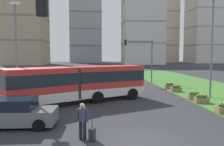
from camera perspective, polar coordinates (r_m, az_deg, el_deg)
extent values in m
plane|color=#2D2D33|center=(10.44, 8.05, -17.78)|extent=(260.00, 260.00, 0.00)
cube|color=red|center=(20.05, -0.97, -1.82)|extent=(6.50, 4.62, 2.55)
cube|color=silver|center=(20.18, -0.97, -4.43)|extent=(6.53, 4.65, 0.70)
cube|color=#19232D|center=(20.01, -0.97, -0.61)|extent=(6.55, 4.67, 0.90)
cube|color=red|center=(17.68, -18.04, -2.91)|extent=(5.73, 4.90, 2.55)
cube|color=silver|center=(17.82, -17.97, -5.86)|extent=(5.76, 4.92, 0.70)
cube|color=#19232D|center=(17.63, -18.08, -1.54)|extent=(5.79, 4.95, 0.90)
cylinder|color=#383838|center=(18.91, -9.14, -2.27)|extent=(2.40, 2.40, 2.45)
cylinder|color=black|center=(22.15, 1.76, -4.41)|extent=(1.03, 0.64, 1.00)
cylinder|color=black|center=(20.03, 5.27, -5.38)|extent=(1.03, 0.64, 1.00)
cylinder|color=black|center=(20.72, -6.50, -5.06)|extent=(1.03, 0.64, 1.00)
cylinder|color=black|center=(18.44, -3.70, -6.24)|extent=(1.03, 0.64, 1.00)
cylinder|color=black|center=(18.69, -23.01, -6.46)|extent=(0.99, 0.77, 1.00)
cylinder|color=black|center=(16.32, -20.83, -7.97)|extent=(0.99, 0.77, 1.00)
sphere|color=#F9EFC6|center=(22.43, 4.93, -3.54)|extent=(0.24, 0.24, 0.24)
sphere|color=#F9EFC6|center=(20.95, 7.57, -4.14)|extent=(0.24, 0.24, 0.24)
cube|color=slate|center=(13.67, -23.42, -10.13)|extent=(4.46, 1.96, 0.80)
cube|color=black|center=(13.57, -24.11, -7.23)|extent=(2.43, 1.76, 0.60)
cylinder|color=black|center=(14.14, -16.27, -10.54)|extent=(0.65, 0.24, 0.64)
cylinder|color=black|center=(12.46, -18.24, -12.65)|extent=(0.65, 0.24, 0.64)
cylinder|color=black|center=(10.82, -7.03, -14.39)|extent=(0.16, 0.16, 0.90)
cylinder|color=black|center=(10.90, -8.03, -14.27)|extent=(0.16, 0.16, 0.90)
cylinder|color=#383D51|center=(10.64, -7.58, -10.51)|extent=(0.36, 0.36, 0.60)
sphere|color=tan|center=(10.54, -7.60, -8.30)|extent=(0.24, 0.24, 0.24)
cylinder|color=#383D51|center=(10.57, -6.35, -10.89)|extent=(0.10, 0.10, 0.55)
cylinder|color=#383D51|center=(10.75, -8.77, -10.65)|extent=(0.10, 0.10, 0.55)
cube|color=#232328|center=(10.71, -5.08, -15.39)|extent=(0.35, 0.42, 0.56)
cylinder|color=black|center=(10.55, -5.10, -12.88)|extent=(0.03, 0.03, 0.40)
sphere|color=orange|center=(16.73, 26.17, -7.06)|extent=(0.20, 0.20, 0.20)
sphere|color=orange|center=(16.94, 26.85, -6.95)|extent=(0.20, 0.20, 0.20)
cube|color=#937051|center=(19.72, 21.97, -6.46)|extent=(1.10, 0.56, 0.44)
ellipsoid|color=#2D6B28|center=(19.66, 22.00, -5.54)|extent=(0.99, 0.50, 0.28)
sphere|color=orange|center=(19.52, 21.27, -5.29)|extent=(0.20, 0.20, 0.20)
sphere|color=orange|center=(19.71, 21.91, -5.21)|extent=(0.20, 0.20, 0.20)
sphere|color=orange|center=(19.72, 22.82, -5.24)|extent=(0.20, 0.20, 0.20)
cube|color=#937051|center=(20.94, 20.26, -5.77)|extent=(1.10, 0.56, 0.44)
ellipsoid|color=#2D6B28|center=(20.89, 20.28, -4.91)|extent=(0.99, 0.50, 0.28)
sphere|color=#EF7566|center=(20.75, 19.59, -4.67)|extent=(0.20, 0.20, 0.20)
sphere|color=#EF7566|center=(20.94, 20.20, -4.60)|extent=(0.20, 0.20, 0.20)
sphere|color=#EF7566|center=(20.94, 21.06, -4.63)|extent=(0.20, 0.20, 0.20)
cube|color=#937051|center=(24.78, 16.11, -4.09)|extent=(1.10, 0.56, 0.44)
ellipsoid|color=#2D6B28|center=(24.73, 16.13, -3.36)|extent=(0.99, 0.50, 0.28)
sphere|color=red|center=(24.62, 15.52, -3.15)|extent=(0.20, 0.20, 0.20)
sphere|color=red|center=(24.79, 16.06, -3.11)|extent=(0.20, 0.20, 0.20)
sphere|color=red|center=(24.76, 16.79, -3.13)|extent=(0.20, 0.20, 0.20)
cube|color=#937051|center=(26.71, 14.51, -3.44)|extent=(1.10, 0.56, 0.44)
ellipsoid|color=#2D6B28|center=(26.67, 14.52, -2.76)|extent=(0.99, 0.50, 0.28)
sphere|color=#EF7566|center=(26.57, 13.96, -2.56)|extent=(0.20, 0.20, 0.20)
sphere|color=#EF7566|center=(26.73, 14.47, -2.52)|extent=(0.20, 0.20, 0.20)
sphere|color=#EF7566|center=(26.70, 15.14, -2.55)|extent=(0.20, 0.20, 0.20)
cube|color=black|center=(6.72, -17.51, 17.11)|extent=(0.28, 0.28, 0.80)
sphere|color=yellow|center=(6.72, -17.50, 17.03)|extent=(0.16, 0.16, 0.16)
sphere|color=green|center=(6.66, -17.45, 14.84)|extent=(0.16, 0.16, 0.16)
cylinder|color=#474C51|center=(32.52, 10.18, 2.95)|extent=(0.16, 0.16, 6.14)
cylinder|color=#474C51|center=(32.10, 6.64, 8.10)|extent=(4.15, 0.10, 0.10)
cube|color=black|center=(31.78, 3.47, 7.79)|extent=(0.28, 0.28, 0.80)
sphere|color=red|center=(31.80, 3.47, 8.24)|extent=(0.16, 0.16, 0.16)
sphere|color=yellow|center=(31.78, 3.47, 7.78)|extent=(0.16, 0.16, 0.16)
sphere|color=green|center=(31.77, 3.47, 7.31)|extent=(0.16, 0.16, 0.16)
cylinder|color=slate|center=(20.04, -23.26, 4.40)|extent=(0.18, 0.18, 8.05)
cube|color=white|center=(20.47, -23.64, 16.02)|extent=(0.70, 0.28, 0.20)
cylinder|color=slate|center=(22.17, 24.18, 5.41)|extent=(0.18, 0.18, 8.87)
cube|color=tan|center=(103.29, -21.14, 15.33)|extent=(15.50, 18.39, 47.46)
cube|color=#85765B|center=(101.56, -20.91, 7.61)|extent=(15.70, 18.59, 0.70)
cube|color=#85765B|center=(102.54, -21.07, 12.91)|extent=(15.70, 18.59, 0.70)
cube|color=#9EA3AD|center=(124.65, -6.69, 14.53)|extent=(16.28, 17.36, 51.08)
cube|color=gray|center=(122.86, -6.61, 6.85)|extent=(16.48, 17.56, 0.70)
cube|color=gray|center=(123.50, -6.65, 10.80)|extent=(16.48, 17.56, 0.70)
cube|color=gray|center=(124.71, -6.69, 14.69)|extent=(16.48, 17.56, 0.70)
cube|color=silver|center=(100.85, 7.79, 14.79)|extent=(16.83, 14.14, 43.77)
cube|color=#A4A099|center=(99.38, 7.71, 7.52)|extent=(17.03, 14.34, 0.70)
cube|color=#A4A099|center=(100.22, 7.76, 12.52)|extent=(17.03, 14.34, 0.70)
cube|color=#A4A099|center=(101.80, 7.82, 17.41)|extent=(17.03, 14.34, 0.70)
cube|color=#C6B299|center=(128.81, 11.82, 14.57)|extent=(18.59, 15.11, 52.98)
cube|color=gray|center=(126.93, 11.69, 6.86)|extent=(18.79, 15.31, 0.70)
cube|color=gray|center=(127.60, 11.76, 10.82)|extent=(18.79, 15.31, 0.70)
cube|color=gray|center=(128.87, 11.82, 14.73)|extent=(18.79, 15.31, 0.70)
cube|color=silver|center=(125.12, 23.37, 14.33)|extent=(18.03, 15.18, 51.82)
cube|color=#A4A099|center=(123.28, 23.12, 6.57)|extent=(18.23, 15.38, 0.70)
cube|color=#A4A099|center=(123.93, 23.25, 10.56)|extent=(18.23, 15.38, 0.70)
cube|color=#A4A099|center=(125.18, 23.38, 14.49)|extent=(18.23, 15.38, 0.70)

